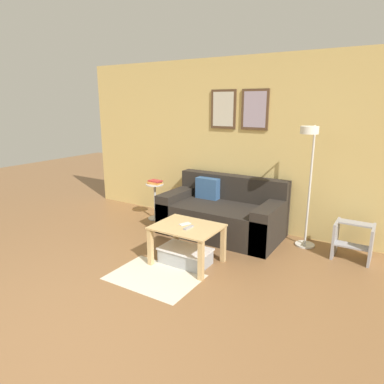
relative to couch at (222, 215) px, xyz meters
name	(u,v)px	position (x,y,z in m)	size (l,w,h in m)	color
ground_plane	(56,339)	(-0.09, -2.84, -0.29)	(16.00, 16.00, 0.00)	brown
wall_back	(233,144)	(-0.09, 0.49, 0.99)	(5.60, 0.09, 2.55)	#D6B76B
area_rug	(155,277)	(-0.04, -1.59, -0.29)	(0.99, 0.70, 0.01)	beige
couch	(222,215)	(0.00, 0.00, 0.00)	(1.72, 0.93, 0.83)	#28231E
coffee_table	(187,234)	(0.09, -1.10, 0.08)	(0.77, 0.61, 0.48)	tan
storage_bin	(185,256)	(0.07, -1.12, -0.20)	(0.61, 0.36, 0.19)	#9EA3A8
floor_lamp	(309,166)	(1.17, 0.03, 0.84)	(0.26, 0.52, 1.62)	silver
side_table	(155,198)	(-1.26, 0.01, 0.06)	(0.29, 0.29, 0.60)	silver
book_stack	(155,182)	(-1.26, 0.03, 0.33)	(0.23, 0.18, 0.06)	#D18438
remote_control	(189,227)	(0.14, -1.16, 0.19)	(0.04, 0.15, 0.02)	#99999E
cell_phone	(185,224)	(0.03, -1.06, 0.19)	(0.07, 0.14, 0.01)	silver
step_stool	(353,240)	(1.76, 0.09, -0.05)	(0.44, 0.36, 0.46)	#99999E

